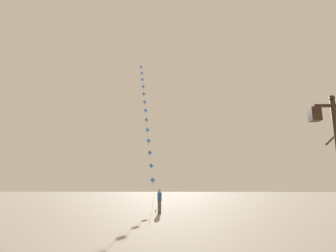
% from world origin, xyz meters
% --- Properties ---
extents(ground_plane, '(160.00, 160.00, 0.00)m').
position_xyz_m(ground_plane, '(0.00, 20.00, 0.00)').
color(ground_plane, gray).
extents(kite_train, '(3.38, 12.54, 17.43)m').
position_xyz_m(kite_train, '(-4.93, 26.61, 9.14)').
color(kite_train, brown).
rests_on(kite_train, ground_plane).
extents(kite_flyer, '(0.33, 0.63, 1.71)m').
position_xyz_m(kite_flyer, '(-2.91, 18.80, 0.90)').
color(kite_flyer, brown).
rests_on(kite_flyer, ground_plane).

